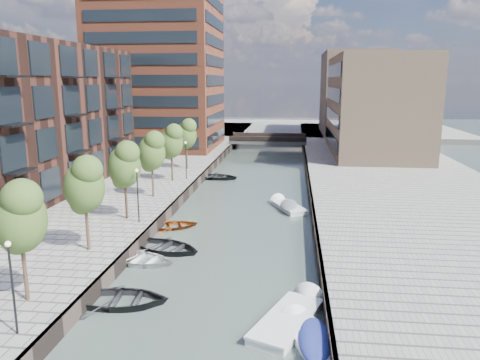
% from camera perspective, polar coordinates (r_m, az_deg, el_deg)
% --- Properties ---
extents(water, '(300.00, 300.00, 0.00)m').
position_cam_1_polar(water, '(50.40, 1.48, -1.18)').
color(water, '#38473F').
rests_on(water, ground).
extents(quay_right, '(20.00, 140.00, 1.00)m').
position_cam_1_polar(quay_right, '(51.47, 19.53, -1.03)').
color(quay_right, gray).
rests_on(quay_right, ground).
extents(quay_wall_left, '(0.25, 140.00, 1.00)m').
position_cam_1_polar(quay_wall_left, '(51.17, -5.33, -0.45)').
color(quay_wall_left, '#332823').
rests_on(quay_wall_left, ground).
extents(quay_wall_right, '(0.25, 140.00, 1.00)m').
position_cam_1_polar(quay_wall_right, '(50.15, 8.45, -0.79)').
color(quay_wall_right, '#332823').
rests_on(quay_wall_right, ground).
extents(far_closure, '(80.00, 40.00, 1.00)m').
position_cam_1_polar(far_closure, '(109.52, 4.26, 6.23)').
color(far_closure, gray).
rests_on(far_closure, ground).
extents(apartment_block, '(8.00, 38.00, 14.00)m').
position_cam_1_polar(apartment_block, '(45.96, -25.55, 6.48)').
color(apartment_block, black).
rests_on(apartment_block, quay_left).
extents(tower, '(18.00, 18.00, 30.00)m').
position_cam_1_polar(tower, '(77.01, -9.89, 15.20)').
color(tower, brown).
rests_on(tower, quay_left).
extents(tan_block_near, '(12.00, 25.00, 14.00)m').
position_cam_1_polar(tan_block_near, '(71.94, 16.08, 8.77)').
color(tan_block_near, '#9D7B60').
rests_on(tan_block_near, quay_right).
extents(tan_block_far, '(12.00, 20.00, 16.00)m').
position_cam_1_polar(tan_block_far, '(97.63, 13.62, 10.23)').
color(tan_block_far, '#9D7B60').
rests_on(tan_block_far, quay_right).
extents(bridge, '(13.00, 6.00, 1.30)m').
position_cam_1_polar(bridge, '(81.63, 3.47, 4.89)').
color(bridge, gray).
rests_on(bridge, ground).
extents(tree_1, '(2.50, 2.50, 5.95)m').
position_cam_1_polar(tree_1, '(24.43, -25.32, -3.88)').
color(tree_1, '#382619').
rests_on(tree_1, quay_left).
extents(tree_2, '(2.50, 2.50, 5.95)m').
position_cam_1_polar(tree_2, '(30.40, -18.47, -0.38)').
color(tree_2, '#382619').
rests_on(tree_2, quay_left).
extents(tree_3, '(2.50, 2.50, 5.95)m').
position_cam_1_polar(tree_3, '(36.73, -13.93, 1.95)').
color(tree_3, '#382619').
rests_on(tree_3, quay_left).
extents(tree_4, '(2.50, 2.50, 5.95)m').
position_cam_1_polar(tree_4, '(43.28, -10.74, 3.58)').
color(tree_4, '#382619').
rests_on(tree_4, quay_left).
extents(tree_5, '(2.50, 2.50, 5.95)m').
position_cam_1_polar(tree_5, '(49.94, -8.38, 4.77)').
color(tree_5, '#382619').
rests_on(tree_5, quay_left).
extents(tree_6, '(2.50, 2.50, 5.95)m').
position_cam_1_polar(tree_6, '(56.69, -6.58, 5.67)').
color(tree_6, '#382619').
rests_on(tree_6, quay_left).
extents(lamp_0, '(0.24, 0.24, 4.12)m').
position_cam_1_polar(lamp_0, '(21.92, -26.08, -10.68)').
color(lamp_0, black).
rests_on(lamp_0, quay_left).
extents(lamp_1, '(0.24, 0.24, 4.12)m').
position_cam_1_polar(lamp_1, '(35.73, -12.38, -1.19)').
color(lamp_1, black).
rests_on(lamp_1, quay_left).
extents(lamp_2, '(0.24, 0.24, 4.12)m').
position_cam_1_polar(lamp_2, '(50.84, -6.62, 2.90)').
color(lamp_2, black).
rests_on(lamp_2, quay_left).
extents(sloop_0, '(5.37, 4.03, 1.06)m').
position_cam_1_polar(sloop_0, '(26.16, -14.30, -14.49)').
color(sloop_0, black).
rests_on(sloop_0, ground).
extents(sloop_1, '(6.06, 5.18, 1.06)m').
position_cam_1_polar(sloop_1, '(33.02, -8.97, -8.54)').
color(sloop_1, black).
rests_on(sloop_1, ground).
extents(sloop_2, '(4.89, 4.28, 0.84)m').
position_cam_1_polar(sloop_2, '(37.87, -8.14, -5.79)').
color(sloop_2, '#8E3B0F').
rests_on(sloop_2, ground).
extents(sloop_3, '(5.30, 4.28, 0.97)m').
position_cam_1_polar(sloop_3, '(31.29, -12.06, -9.84)').
color(sloop_3, silver).
rests_on(sloop_3, ground).
extents(sloop_4, '(5.46, 4.24, 1.04)m').
position_cam_1_polar(sloop_4, '(55.88, -2.80, 0.13)').
color(sloop_4, black).
rests_on(sloop_4, ground).
extents(motorboat_2, '(3.89, 5.92, 1.87)m').
position_cam_1_polar(motorboat_2, '(24.15, 6.48, -16.23)').
color(motorboat_2, white).
rests_on(motorboat_2, ground).
extents(motorboat_3, '(3.14, 4.85, 1.53)m').
position_cam_1_polar(motorboat_3, '(22.35, 8.57, -18.58)').
color(motorboat_3, silver).
rests_on(motorboat_3, ground).
extents(motorboat_4, '(3.59, 5.18, 1.64)m').
position_cam_1_polar(motorboat_4, '(43.25, 5.72, -3.19)').
color(motorboat_4, white).
rests_on(motorboat_4, ground).
extents(car, '(2.52, 4.45, 1.43)m').
position_cam_1_polar(car, '(75.62, 11.99, 4.33)').
color(car, '#AAADAF').
rests_on(car, quay_right).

